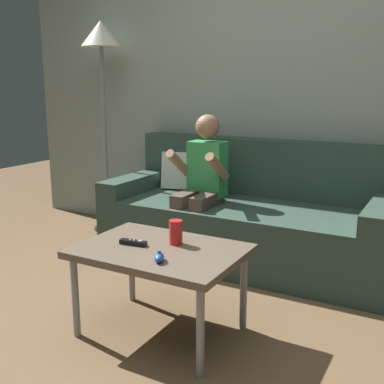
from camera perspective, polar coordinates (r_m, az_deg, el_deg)
ground_plane at (r=2.28m, az=-7.03°, el=-19.98°), size 9.42×9.42×0.00m
wall_back at (r=3.61m, az=10.74°, el=12.93°), size 4.71×0.05×2.50m
couch at (r=3.41m, az=6.53°, el=-3.27°), size 1.99×0.80×0.83m
person_seated_on_couch at (r=3.28m, az=1.09°, el=1.39°), size 0.36×0.44×1.02m
coffee_table at (r=2.35m, az=-3.85°, el=-7.70°), size 0.80×0.56×0.45m
game_remote_black_near_edge at (r=2.38m, az=-7.04°, el=-6.03°), size 0.14×0.05×0.03m
nunchuk_blue at (r=2.16m, az=-3.95°, el=-7.78°), size 0.08×0.10×0.05m
soda_can at (r=2.37m, az=-1.95°, el=-4.84°), size 0.07×0.07×0.12m
floor_lamp at (r=4.03m, az=-10.78°, el=16.29°), size 0.32×0.32×1.72m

